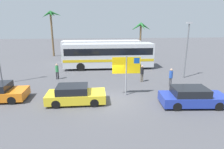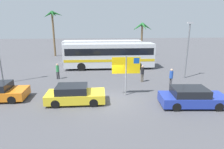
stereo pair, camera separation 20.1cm
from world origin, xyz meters
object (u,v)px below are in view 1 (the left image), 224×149
(bus_front_coach, at_px, (108,54))
(pedestrian_crossing_lot, at_px, (57,70))
(ferry_sign, at_px, (127,67))
(car_blue, at_px, (192,97))
(pedestrian_near_sign, at_px, (142,72))
(pedestrian_by_bus, at_px, (171,76))
(bus_rear_coach, at_px, (101,50))
(car_yellow, at_px, (75,95))

(bus_front_coach, xyz_separation_m, pedestrian_crossing_lot, (-5.61, -4.44, -0.83))
(pedestrian_crossing_lot, bearing_deg, ferry_sign, -157.99)
(car_blue, bearing_deg, pedestrian_near_sign, 114.84)
(pedestrian_by_bus, height_order, pedestrian_near_sign, pedestrian_by_bus)
(bus_rear_coach, bearing_deg, car_blue, -69.90)
(car_yellow, xyz_separation_m, pedestrian_by_bus, (8.26, 2.89, 0.36))
(car_yellow, relative_size, pedestrian_crossing_lot, 2.58)
(car_yellow, height_order, pedestrian_near_sign, pedestrian_near_sign)
(bus_front_coach, height_order, pedestrian_by_bus, bus_front_coach)
(ferry_sign, distance_m, pedestrian_near_sign, 4.17)
(ferry_sign, relative_size, car_blue, 0.70)
(bus_front_coach, xyz_separation_m, car_blue, (4.99, -11.85, -1.15))
(pedestrian_by_bus, relative_size, pedestrian_near_sign, 1.01)
(bus_rear_coach, height_order, car_blue, bus_rear_coach)
(pedestrian_crossing_lot, xyz_separation_m, pedestrian_near_sign, (8.46, -1.68, 0.03))
(bus_rear_coach, distance_m, car_blue, 16.73)
(ferry_sign, height_order, pedestrian_crossing_lot, ferry_sign)
(car_blue, bearing_deg, bus_rear_coach, 114.41)
(bus_front_coach, distance_m, bus_rear_coach, 3.90)
(bus_front_coach, xyz_separation_m, pedestrian_near_sign, (2.84, -6.13, -0.80))
(bus_rear_coach, relative_size, pedestrian_by_bus, 6.64)
(bus_front_coach, xyz_separation_m, car_yellow, (-3.17, -10.67, -1.15))
(bus_rear_coach, distance_m, pedestrian_crossing_lot, 9.63)
(ferry_sign, distance_m, pedestrian_crossing_lot, 8.23)
(ferry_sign, bearing_deg, bus_front_coach, 95.84)
(bus_front_coach, height_order, car_blue, bus_front_coach)
(ferry_sign, bearing_deg, pedestrian_near_sign, 59.31)
(car_blue, relative_size, pedestrian_near_sign, 2.76)
(bus_front_coach, bearing_deg, pedestrian_crossing_lot, -141.62)
(pedestrian_by_bus, xyz_separation_m, pedestrian_crossing_lot, (-10.70, 3.33, -0.04))
(car_yellow, relative_size, pedestrian_near_sign, 2.51)
(pedestrian_near_sign, bearing_deg, pedestrian_by_bus, 38.85)
(car_blue, distance_m, car_yellow, 8.24)
(pedestrian_near_sign, bearing_deg, ferry_sign, -46.77)
(car_yellow, bearing_deg, pedestrian_by_bus, 19.26)
(car_yellow, height_order, pedestrian_by_bus, pedestrian_by_bus)
(ferry_sign, relative_size, pedestrian_crossing_lot, 1.97)
(pedestrian_by_bus, height_order, pedestrian_crossing_lot, pedestrian_by_bus)
(bus_front_coach, bearing_deg, car_blue, -67.17)
(ferry_sign, bearing_deg, car_yellow, -161.78)
(bus_rear_coach, xyz_separation_m, car_yellow, (-2.42, -14.50, -1.15))
(bus_front_coach, relative_size, ferry_sign, 3.49)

